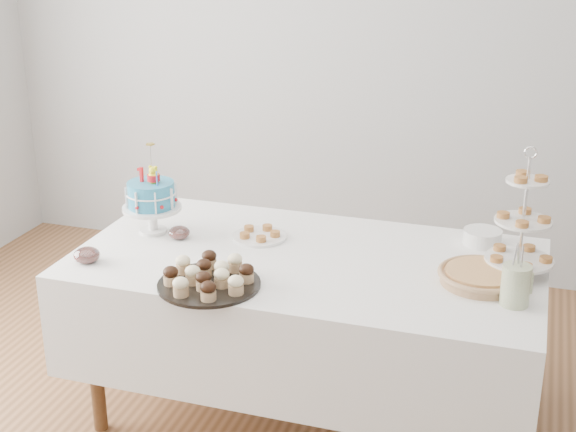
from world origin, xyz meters
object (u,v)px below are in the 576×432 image
(table, at_px, (306,306))
(jam_bowl_b, at_px, (179,233))
(jam_bowl_a, at_px, (87,255))
(tiered_stand, at_px, (523,222))
(pastry_plate, at_px, (259,235))
(utensil_pitcher, at_px, (516,284))
(plate_stack, at_px, (482,237))
(cupcake_tray, at_px, (209,275))
(pie, at_px, (482,276))
(birthday_cake, at_px, (152,209))

(table, relative_size, jam_bowl_b, 20.41)
(jam_bowl_a, distance_m, jam_bowl_b, 0.43)
(tiered_stand, bearing_deg, jam_bowl_a, -165.75)
(pastry_plate, xyz_separation_m, utensil_pitcher, (1.10, -0.32, 0.07))
(jam_bowl_a, bearing_deg, plate_stack, 24.35)
(tiered_stand, relative_size, jam_bowl_a, 4.88)
(cupcake_tray, distance_m, pie, 1.05)
(pie, distance_m, pastry_plate, 0.98)
(jam_bowl_a, distance_m, utensil_pitcher, 1.69)
(table, xyz_separation_m, jam_bowl_a, (-0.84, -0.32, 0.26))
(pie, distance_m, utensil_pitcher, 0.20)
(birthday_cake, distance_m, jam_bowl_b, 0.17)
(jam_bowl_b, bearing_deg, jam_bowl_a, -125.55)
(pie, relative_size, jam_bowl_b, 3.59)
(birthday_cake, height_order, jam_bowl_b, birthday_cake)
(birthday_cake, xyz_separation_m, cupcake_tray, (0.45, -0.43, -0.07))
(cupcake_tray, bearing_deg, jam_bowl_a, 174.34)
(cupcake_tray, xyz_separation_m, pastry_plate, (0.02, 0.52, -0.03))
(pie, relative_size, plate_stack, 2.06)
(pastry_plate, bearing_deg, tiered_stand, -1.74)
(pie, height_order, pastry_plate, pie)
(table, bearing_deg, tiered_stand, 7.05)
(pie, xyz_separation_m, pastry_plate, (-0.97, 0.17, -0.01))
(jam_bowl_a, bearing_deg, tiered_stand, 14.25)
(birthday_cake, height_order, jam_bowl_a, birthday_cake)
(birthday_cake, xyz_separation_m, jam_bowl_b, (0.14, -0.03, -0.08))
(cupcake_tray, xyz_separation_m, jam_bowl_a, (-0.56, 0.06, -0.01))
(pie, xyz_separation_m, jam_bowl_a, (-1.55, -0.29, -0.00))
(pie, distance_m, jam_bowl_a, 1.58)
(jam_bowl_a, xyz_separation_m, jam_bowl_b, (0.25, 0.35, -0.00))
(cupcake_tray, xyz_separation_m, plate_stack, (0.96, 0.74, -0.01))
(pie, bearing_deg, birthday_cake, 176.48)
(tiered_stand, height_order, jam_bowl_b, tiered_stand)
(birthday_cake, bearing_deg, jam_bowl_b, -2.94)
(plate_stack, bearing_deg, table, -151.76)
(table, height_order, plate_stack, plate_stack)
(cupcake_tray, distance_m, tiered_stand, 1.23)
(table, relative_size, utensil_pitcher, 8.15)
(plate_stack, xyz_separation_m, pastry_plate, (-0.94, -0.23, -0.02))
(plate_stack, distance_m, pastry_plate, 0.96)
(birthday_cake, distance_m, plate_stack, 1.45)
(pie, distance_m, tiered_stand, 0.27)
(pastry_plate, distance_m, jam_bowl_a, 0.74)
(cupcake_tray, bearing_deg, tiered_stand, 23.34)
(tiered_stand, bearing_deg, utensil_pitcher, -89.94)
(table, bearing_deg, cupcake_tray, -126.28)
(jam_bowl_b, bearing_deg, pastry_plate, 18.51)
(pastry_plate, height_order, utensil_pitcher, utensil_pitcher)
(tiered_stand, relative_size, utensil_pitcher, 2.21)
(birthday_cake, height_order, plate_stack, birthday_cake)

